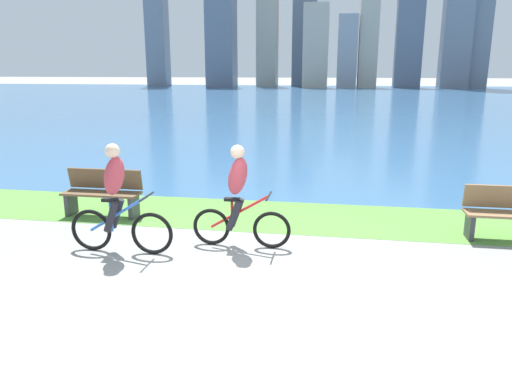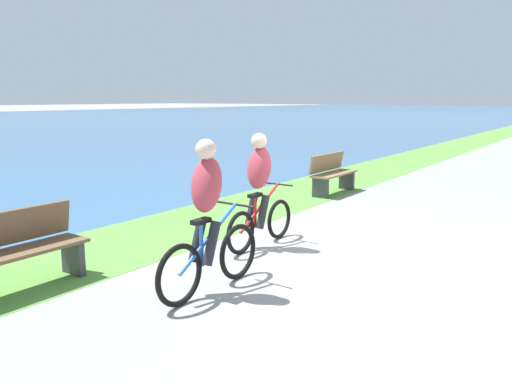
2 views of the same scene
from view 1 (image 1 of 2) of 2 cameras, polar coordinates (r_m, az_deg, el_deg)
ground_plane at (r=6.62m, az=-1.79°, el=-10.51°), size 300.00×300.00×0.00m
grass_strip_bayside at (r=9.44m, az=1.87°, el=-2.79°), size 120.00×2.08×0.01m
bay_water_surface at (r=47.23m, az=8.30°, el=10.78°), size 300.00×74.29×0.00m
cyclist_lead at (r=7.63m, az=-2.04°, el=-0.53°), size 1.59×0.52×1.65m
cyclist_trailing at (r=7.67m, az=-16.01°, el=-0.89°), size 1.66×0.52×1.71m
bench_near_path at (r=9.08m, az=27.82°, el=-2.26°), size 1.50×0.47×0.90m
bench_far_along_path at (r=9.83m, az=-17.55°, el=-0.09°), size 1.50×0.47×0.90m
city_skyline_far_shore at (r=76.65m, az=8.44°, el=19.20°), size 51.38×9.57×27.81m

